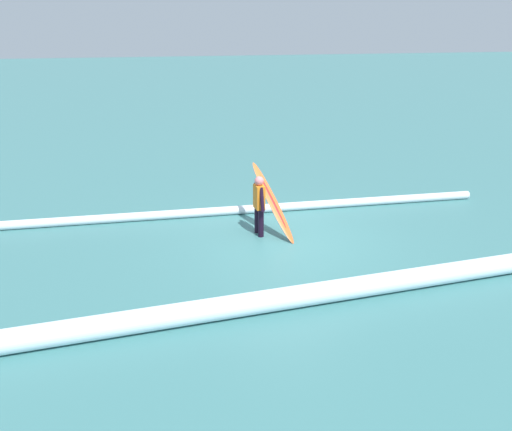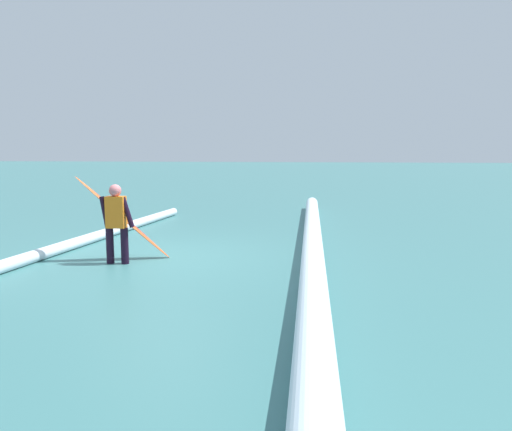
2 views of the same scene
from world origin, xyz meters
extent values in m
plane|color=#3C7676|center=(0.00, 0.00, 0.00)|extent=(164.18, 164.18, 0.00)
cylinder|color=black|center=(0.65, -0.67, 0.33)|extent=(0.14, 0.14, 0.66)
cylinder|color=black|center=(0.64, -0.39, 0.33)|extent=(0.14, 0.14, 0.66)
cube|color=orange|center=(0.65, -0.53, 0.95)|extent=(0.21, 0.35, 0.58)
sphere|color=#CA6E71|center=(0.65, -0.53, 1.35)|extent=(0.22, 0.22, 0.22)
cylinder|color=black|center=(0.66, -0.74, 0.95)|extent=(0.09, 0.18, 0.57)
cylinder|color=black|center=(0.64, -0.31, 0.95)|extent=(0.09, 0.25, 0.57)
ellipsoid|color=#E55926|center=(0.31, -0.54, 0.80)|extent=(0.80, 1.70, 1.62)
ellipsoid|color=red|center=(0.31, -0.54, 0.80)|extent=(0.53, 1.33, 1.31)
cylinder|color=silver|center=(2.72, -2.23, 0.11)|extent=(17.47, 1.37, 0.23)
cylinder|color=white|center=(2.75, 3.11, 0.20)|extent=(22.44, 1.27, 0.40)
camera|label=1|loc=(3.89, 11.03, 4.76)|focal=37.38mm
camera|label=2|loc=(8.79, 3.29, 2.05)|focal=33.70mm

